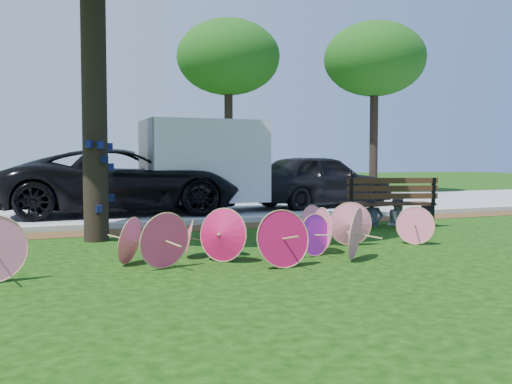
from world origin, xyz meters
TOP-DOWN VIEW (x-y plane):
  - ground at (0.00, 0.00)m, footprint 90.00×90.00m
  - mulch_strip at (0.00, 4.50)m, footprint 90.00×1.00m
  - curb at (0.00, 5.20)m, footprint 90.00×0.30m
  - street at (0.00, 9.35)m, footprint 90.00×8.00m
  - parasol_pile at (-0.10, 0.61)m, footprint 7.34×2.21m
  - black_van at (-0.71, 8.22)m, footprint 6.43×3.37m
  - dark_pickup at (5.19, 8.23)m, footprint 4.96×2.51m
  - cargo_trailer at (1.45, 7.99)m, footprint 3.21×2.07m
  - park_bench at (4.17, 3.30)m, footprint 2.16×1.34m
  - person_left at (3.82, 3.35)m, footprint 0.57×0.47m
  - person_right at (4.52, 3.35)m, footprint 0.75×0.66m
  - bg_trees at (3.20, 15.33)m, footprint 22.05×6.43m

SIDE VIEW (x-z plane):
  - ground at x=0.00m, z-range 0.00..0.00m
  - mulch_strip at x=0.00m, z-range 0.00..0.01m
  - street at x=0.00m, z-range 0.00..0.01m
  - curb at x=0.00m, z-range 0.00..0.12m
  - parasol_pile at x=-0.10m, z-range -0.05..0.78m
  - park_bench at x=4.17m, z-range 0.00..1.05m
  - person_right at x=4.52m, z-range 0.00..1.28m
  - person_left at x=3.82m, z-range 0.00..1.33m
  - dark_pickup at x=5.19m, z-range 0.00..1.62m
  - black_van at x=-0.71m, z-range 0.00..1.73m
  - cargo_trailer at x=1.45m, z-range 0.00..2.82m
  - bg_trees at x=3.20m, z-range 2.07..9.47m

